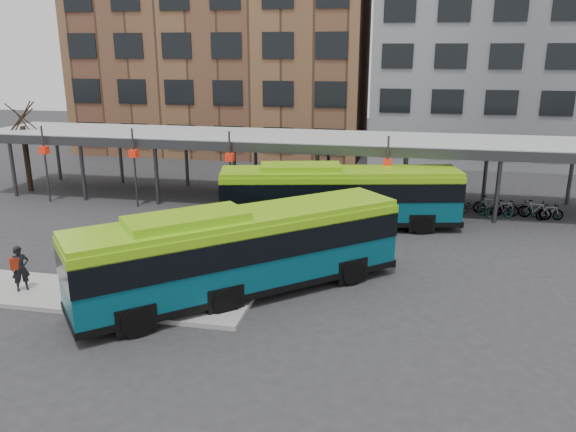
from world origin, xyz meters
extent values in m
plane|color=#28282B|center=(0.00, 0.00, 0.00)|extent=(120.00, 120.00, 0.00)
cube|color=gray|center=(-5.50, -3.00, 0.09)|extent=(14.00, 3.00, 0.18)
cube|color=#999B9E|center=(0.00, 13.00, 4.00)|extent=(40.00, 6.00, 0.35)
cube|color=#383A3D|center=(0.00, 10.00, 3.85)|extent=(40.00, 0.15, 0.55)
cylinder|color=#383A3D|center=(-18.00, 10.50, 1.90)|extent=(0.24, 0.24, 3.80)
cylinder|color=#383A3D|center=(-18.00, 15.50, 1.90)|extent=(0.24, 0.24, 3.80)
cylinder|color=#383A3D|center=(-13.00, 10.50, 1.90)|extent=(0.24, 0.24, 3.80)
cylinder|color=#383A3D|center=(-13.00, 15.50, 1.90)|extent=(0.24, 0.24, 3.80)
cylinder|color=#383A3D|center=(-8.00, 10.50, 1.90)|extent=(0.24, 0.24, 3.80)
cylinder|color=#383A3D|center=(-8.00, 15.50, 1.90)|extent=(0.24, 0.24, 3.80)
cylinder|color=#383A3D|center=(-3.00, 10.50, 1.90)|extent=(0.24, 0.24, 3.80)
cylinder|color=#383A3D|center=(-3.00, 15.50, 1.90)|extent=(0.24, 0.24, 3.80)
cylinder|color=#383A3D|center=(2.00, 10.50, 1.90)|extent=(0.24, 0.24, 3.80)
cylinder|color=#383A3D|center=(2.00, 15.50, 1.90)|extent=(0.24, 0.24, 3.80)
cylinder|color=#383A3D|center=(7.00, 10.50, 1.90)|extent=(0.24, 0.24, 3.80)
cylinder|color=#383A3D|center=(7.00, 15.50, 1.90)|extent=(0.24, 0.24, 3.80)
cylinder|color=#383A3D|center=(12.00, 10.50, 1.90)|extent=(0.24, 0.24, 3.80)
cylinder|color=#383A3D|center=(12.00, 15.50, 1.90)|extent=(0.24, 0.24, 3.80)
cylinder|color=#383A3D|center=(17.00, 15.50, 1.90)|extent=(0.24, 0.24, 3.80)
cylinder|color=#383A3D|center=(-15.00, 9.70, 2.40)|extent=(0.12, 0.12, 4.80)
cube|color=red|center=(-15.00, 9.70, 3.30)|extent=(0.45, 0.45, 0.45)
cylinder|color=#383A3D|center=(-9.00, 9.70, 2.40)|extent=(0.12, 0.12, 4.80)
cube|color=red|center=(-9.00, 9.70, 3.30)|extent=(0.45, 0.45, 0.45)
cylinder|color=#383A3D|center=(-3.00, 9.70, 2.40)|extent=(0.12, 0.12, 4.80)
cube|color=red|center=(-3.00, 9.70, 3.30)|extent=(0.45, 0.45, 0.45)
cylinder|color=#383A3D|center=(6.00, 9.70, 2.40)|extent=(0.12, 0.12, 4.80)
cube|color=red|center=(6.00, 9.70, 3.30)|extent=(0.45, 0.45, 0.45)
cylinder|color=black|center=(-18.00, 12.00, 2.20)|extent=(0.36, 0.36, 4.40)
cylinder|color=black|center=(-17.90, 12.00, 4.80)|extent=(0.08, 1.63, 1.59)
cylinder|color=black|center=(-18.00, 12.10, 4.80)|extent=(1.63, 0.13, 1.59)
cylinder|color=black|center=(-18.10, 11.99, 4.80)|extent=(0.15, 1.63, 1.59)
cylinder|color=black|center=(-18.00, 11.90, 4.80)|extent=(1.63, 0.10, 1.59)
cube|color=brown|center=(-10.00, 32.00, 11.00)|extent=(26.00, 14.00, 22.00)
cube|color=slate|center=(16.00, 32.00, 10.00)|extent=(24.00, 14.00, 20.00)
cube|color=#084658|center=(0.92, -1.50, 1.73)|extent=(11.53, 10.58, 2.70)
cube|color=black|center=(0.92, -1.50, 2.27)|extent=(11.62, 10.66, 1.03)
cube|color=#78B912|center=(0.92, -1.50, 3.19)|extent=(11.46, 10.50, 0.22)
cube|color=#78B912|center=(-0.71, -2.92, 3.40)|extent=(4.53, 4.31, 0.38)
cube|color=black|center=(0.92, -1.50, 0.51)|extent=(11.62, 10.67, 0.26)
cylinder|color=black|center=(5.04, 0.36, 0.54)|extent=(1.03, 0.96, 1.08)
cylinder|color=black|center=(3.30, 2.34, 0.54)|extent=(1.03, 0.96, 1.08)
cylinder|color=black|center=(0.81, -3.34, 0.54)|extent=(1.03, 0.96, 1.08)
cylinder|color=black|center=(-0.92, -1.36, 0.54)|extent=(1.03, 0.96, 1.08)
cylinder|color=black|center=(-1.63, -5.48, 0.54)|extent=(1.03, 0.96, 1.08)
cylinder|color=black|center=(-3.36, -3.50, 0.54)|extent=(1.03, 0.96, 1.08)
cube|color=#084658|center=(3.61, 8.00, 1.68)|extent=(12.84, 5.32, 2.62)
cube|color=black|center=(3.61, 8.00, 2.20)|extent=(12.91, 5.39, 1.00)
cube|color=#78B912|center=(3.61, 8.00, 3.09)|extent=(12.82, 5.22, 0.21)
cube|color=#78B912|center=(1.57, 7.54, 3.30)|extent=(4.50, 2.76, 0.37)
cube|color=black|center=(3.61, 8.00, 0.49)|extent=(12.92, 5.40, 0.25)
cylinder|color=black|center=(7.98, 7.68, 0.52)|extent=(1.09, 0.54, 1.05)
cylinder|color=black|center=(7.42, 10.17, 0.52)|extent=(1.09, 0.54, 1.05)
cylinder|color=black|center=(2.66, 6.48, 0.52)|extent=(1.09, 0.54, 1.05)
cylinder|color=black|center=(2.10, 8.97, 0.52)|extent=(1.09, 0.54, 1.05)
cylinder|color=black|center=(-0.40, 5.79, 0.52)|extent=(1.09, 0.54, 1.05)
cylinder|color=black|center=(-0.96, 8.28, 0.52)|extent=(1.09, 0.54, 1.05)
imported|color=black|center=(-7.56, -3.20, 1.09)|extent=(0.77, 0.78, 1.81)
cube|color=#9A220E|center=(-7.68, -3.33, 1.33)|extent=(0.37, 0.38, 0.48)
imported|color=slate|center=(10.98, 12.05, 0.45)|extent=(1.77, 0.80, 0.90)
imported|color=slate|center=(11.92, 12.35, 0.53)|extent=(1.82, 0.70, 1.07)
imported|color=slate|center=(12.40, 11.68, 0.43)|extent=(1.72, 0.87, 0.86)
imported|color=slate|center=(12.73, 11.85, 0.50)|extent=(1.73, 0.84, 1.00)
imported|color=slate|center=(13.44, 12.34, 0.46)|extent=(1.80, 0.75, 0.93)
imported|color=slate|center=(14.34, 11.81, 0.53)|extent=(1.84, 0.99, 1.07)
imported|color=slate|center=(15.04, 12.19, 0.44)|extent=(1.69, 0.65, 0.87)
imported|color=slate|center=(15.11, 11.62, 0.46)|extent=(1.60, 0.72, 0.93)
camera|label=1|loc=(6.71, -21.04, 9.23)|focal=35.00mm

